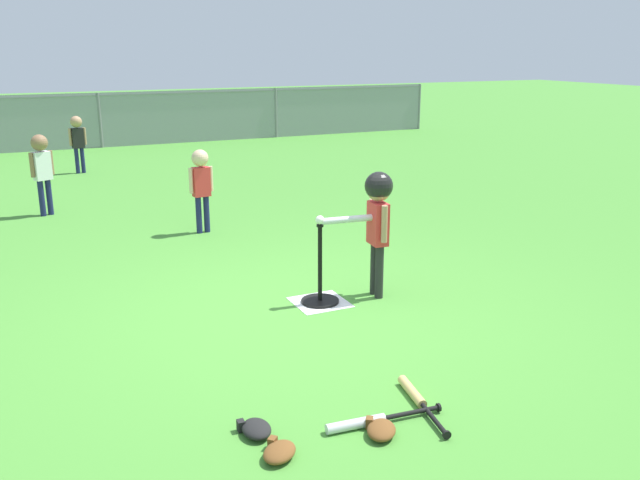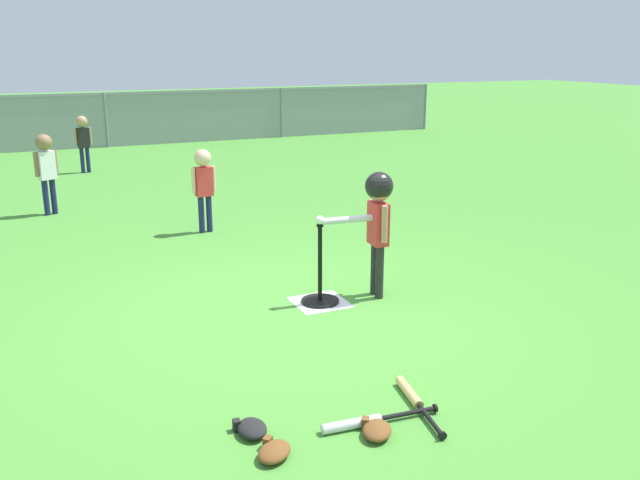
# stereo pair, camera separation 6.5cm
# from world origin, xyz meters

# --- Properties ---
(ground_plane) EXTENTS (60.00, 60.00, 0.00)m
(ground_plane) POSITION_xyz_m (0.00, 0.00, 0.00)
(ground_plane) COLOR #478C33
(home_plate) EXTENTS (0.44, 0.44, 0.01)m
(home_plate) POSITION_xyz_m (0.35, 0.16, 0.00)
(home_plate) COLOR white
(home_plate) RESTS_ON ground_plane
(batting_tee) EXTENTS (0.32, 0.32, 0.68)m
(batting_tee) POSITION_xyz_m (0.35, 0.16, 0.11)
(batting_tee) COLOR black
(batting_tee) RESTS_ON ground_plane
(baseball_on_tee) EXTENTS (0.07, 0.07, 0.07)m
(baseball_on_tee) POSITION_xyz_m (0.35, 0.16, 0.72)
(baseball_on_tee) COLOR white
(baseball_on_tee) RESTS_ON batting_tee
(batter_child) EXTENTS (0.63, 0.31, 1.09)m
(batter_child) POSITION_xyz_m (0.85, 0.10, 0.77)
(batter_child) COLOR #262626
(batter_child) RESTS_ON ground_plane
(fielder_deep_left) EXTENTS (0.29, 0.20, 1.03)m
(fielder_deep_left) POSITION_xyz_m (-1.51, 4.44, 0.66)
(fielder_deep_left) COLOR #191E4C
(fielder_deep_left) RESTS_ON ground_plane
(fielder_deep_right) EXTENTS (0.28, 0.19, 0.96)m
(fielder_deep_right) POSITION_xyz_m (-0.77, 7.40, 0.62)
(fielder_deep_right) COLOR #191E4C
(fielder_deep_right) RESTS_ON ground_plane
(fielder_near_left) EXTENTS (0.29, 0.19, 0.97)m
(fielder_near_left) POSITION_xyz_m (0.07, 2.77, 0.62)
(fielder_near_left) COLOR #191E4C
(fielder_near_left) RESTS_ON ground_plane
(spare_bat_silver) EXTENTS (0.72, 0.12, 0.06)m
(spare_bat_silver) POSITION_xyz_m (-0.23, -1.72, 0.03)
(spare_bat_silver) COLOR silver
(spare_bat_silver) RESTS_ON ground_plane
(spare_bat_wood) EXTENTS (0.18, 0.68, 0.06)m
(spare_bat_wood) POSITION_xyz_m (0.17, -1.60, 0.03)
(spare_bat_wood) COLOR #DBB266
(spare_bat_wood) RESTS_ON ground_plane
(glove_by_plate) EXTENTS (0.27, 0.27, 0.07)m
(glove_by_plate) POSITION_xyz_m (-0.80, -1.79, 0.04)
(glove_by_plate) COLOR brown
(glove_by_plate) RESTS_ON ground_plane
(glove_near_bats) EXTENTS (0.26, 0.27, 0.07)m
(glove_near_bats) POSITION_xyz_m (-0.21, -1.83, 0.04)
(glove_near_bats) COLOR brown
(glove_near_bats) RESTS_ON ground_plane
(glove_tossed_aside) EXTENTS (0.18, 0.23, 0.07)m
(glove_tossed_aside) POSITION_xyz_m (-0.84, -1.53, 0.04)
(glove_tossed_aside) COLOR black
(glove_tossed_aside) RESTS_ON ground_plane
(outfield_fence) EXTENTS (16.06, 0.06, 1.15)m
(outfield_fence) POSITION_xyz_m (0.00, 10.40, 0.62)
(outfield_fence) COLOR slate
(outfield_fence) RESTS_ON ground_plane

